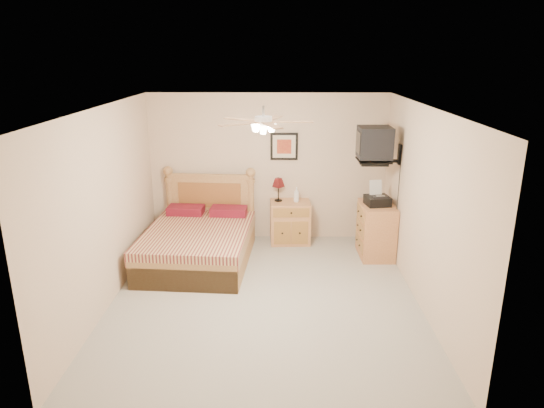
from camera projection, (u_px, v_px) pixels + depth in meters
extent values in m
plane|color=#9E9A8F|center=(265.00, 297.00, 6.46)|extent=(4.50, 4.50, 0.00)
cube|color=white|center=(264.00, 107.00, 5.71)|extent=(4.00, 4.50, 0.04)
cube|color=beige|center=(268.00, 168.00, 8.23)|extent=(4.00, 0.04, 2.50)
cube|color=beige|center=(257.00, 293.00, 3.94)|extent=(4.00, 0.04, 2.50)
cube|color=beige|center=(106.00, 208.00, 6.11)|extent=(0.04, 4.50, 2.50)
cube|color=beige|center=(424.00, 209.00, 6.06)|extent=(0.04, 4.50, 2.50)
cube|color=tan|center=(290.00, 222.00, 8.26)|extent=(0.68, 0.52, 0.72)
imported|color=white|center=(296.00, 195.00, 8.12)|extent=(0.11, 0.11, 0.25)
cube|color=black|center=(284.00, 146.00, 8.10)|extent=(0.46, 0.04, 0.46)
cube|color=#A46036|center=(376.00, 230.00, 7.67)|extent=(0.51, 0.73, 0.86)
imported|color=beige|center=(376.00, 200.00, 7.74)|extent=(0.22, 0.29, 0.03)
imported|color=gray|center=(375.00, 198.00, 7.75)|extent=(0.23, 0.29, 0.02)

